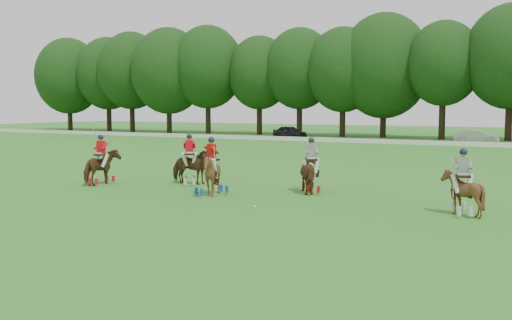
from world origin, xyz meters
The scene contains 11 objects.
ground centered at (0.00, 0.00, 0.00)m, with size 180.00×180.00×0.00m, color #2A7120.
tree_line centered at (0.26, 48.05, 8.23)m, with size 117.98×14.32×14.75m.
boundary_rail centered at (0.00, 38.00, 0.22)m, with size 120.00×0.10×0.44m, color white.
car_left centered at (-15.79, 42.50, 0.71)m, with size 1.67×4.16×1.42m, color black.
car_mid centered at (4.22, 42.50, 0.68)m, with size 1.44×4.12×1.36m, color #99999E.
polo_red_a centered at (-7.27, 3.18, 0.84)m, with size 1.20×1.95×2.86m.
polo_red_b centered at (-3.68, 5.12, 0.85)m, with size 2.13×2.07×2.35m.
polo_red_c centered at (-1.02, 2.84, 0.87)m, with size 1.86×1.95×2.39m.
polo_stripe_a centered at (2.27, 5.43, 0.84)m, with size 1.82×2.07×2.33m.
polo_stripe_b centered at (8.62, 3.25, 0.80)m, with size 1.61×1.70×2.24m.
polo_ball centered at (1.90, 1.14, 0.04)m, with size 0.09×0.09×0.09m, color white.
Camera 1 is at (11.41, -16.58, 3.63)m, focal length 40.00 mm.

